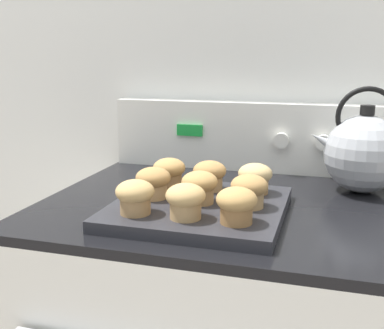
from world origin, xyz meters
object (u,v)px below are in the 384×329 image
object	(u,v)px
muffin_r2_c1	(210,174)
muffin_r2_c2	(255,177)
muffin_r0_c2	(237,204)
tea_kettle	(363,152)
muffin_r0_c0	(135,196)
muffin_r2_c0	(169,171)
muffin_pan	(199,208)
muffin_r1_c1	(200,186)
muffin_r1_c2	(249,190)
muffin_r0_c1	(186,200)
muffin_r1_c0	(153,182)

from	to	relation	value
muffin_r2_c1	muffin_r2_c2	bearing A→B (deg)	2.08
muffin_r0_c2	tea_kettle	size ratio (longest dim) A/B	0.30
muffin_r0_c0	tea_kettle	distance (m)	0.51
muffin_r2_c0	tea_kettle	size ratio (longest dim) A/B	0.30
muffin_r2_c0	tea_kettle	bearing A→B (deg)	21.68
muffin_pan	muffin_r1_c1	world-z (taller)	muffin_r1_c1
muffin_r1_c2	muffin_r2_c1	size ratio (longest dim) A/B	1.00
muffin_r1_c2	muffin_r2_c0	distance (m)	0.20
muffin_r0_c1	muffin_r2_c0	size ratio (longest dim) A/B	1.00
muffin_r0_c2	muffin_r2_c0	size ratio (longest dim) A/B	1.00
muffin_r1_c2	tea_kettle	xyz separation A→B (m)	(0.20, 0.24, 0.03)
muffin_r0_c1	muffin_r1_c0	world-z (taller)	same
muffin_r2_c2	muffin_r2_c0	bearing A→B (deg)	-179.25
muffin_r0_c1	muffin_r1_c1	xyz separation A→B (m)	(-0.00, 0.09, 0.00)
muffin_r0_c1	muffin_r0_c2	world-z (taller)	same
muffin_r2_c2	muffin_r1_c0	bearing A→B (deg)	-153.91
muffin_r2_c1	muffin_r1_c0	bearing A→B (deg)	-136.21
muffin_r0_c1	muffin_r2_c1	xyz separation A→B (m)	(-0.00, 0.18, 0.00)
muffin_r0_c0	muffin_r2_c0	xyz separation A→B (m)	(-0.00, 0.18, 0.00)
muffin_r0_c0	muffin_r0_c1	world-z (taller)	same
muffin_pan	muffin_r2_c1	distance (m)	0.10
muffin_r0_c2	muffin_r2_c0	world-z (taller)	same
muffin_r1_c0	muffin_r0_c0	bearing A→B (deg)	-87.84
tea_kettle	muffin_r2_c2	bearing A→B (deg)	-143.84
muffin_r0_c0	muffin_r0_c2	bearing A→B (deg)	1.25
muffin_r2_c2	tea_kettle	xyz separation A→B (m)	(0.20, 0.15, 0.03)
muffin_r2_c2	tea_kettle	bearing A→B (deg)	36.16
muffin_r0_c0	muffin_r2_c0	bearing A→B (deg)	90.43
muffin_pan	muffin_r2_c2	world-z (taller)	muffin_r2_c2
muffin_r0_c1	muffin_r1_c0	distance (m)	0.13
muffin_r0_c2	muffin_r2_c1	bearing A→B (deg)	117.23
muffin_r1_c1	muffin_r2_c2	bearing A→B (deg)	46.48
muffin_pan	muffin_r0_c2	distance (m)	0.13
muffin_pan	muffin_r1_c0	distance (m)	0.10
muffin_pan	muffin_r2_c0	distance (m)	0.13
muffin_pan	muffin_r1_c2	bearing A→B (deg)	-0.39
muffin_r2_c2	muffin_r0_c2	bearing A→B (deg)	-90.26
muffin_pan	muffin_r0_c2	bearing A→B (deg)	-45.22
muffin_r0_c0	muffin_r2_c1	bearing A→B (deg)	64.76
muffin_r0_c1	muffin_r2_c2	size ratio (longest dim) A/B	1.00
muffin_r2_c2	muffin_r0_c0	bearing A→B (deg)	-133.89
muffin_r1_c2	tea_kettle	size ratio (longest dim) A/B	0.30
muffin_r0_c1	muffin_r0_c2	distance (m)	0.09
muffin_r1_c2	muffin_r2_c2	distance (m)	0.09
muffin_r1_c1	tea_kettle	xyz separation A→B (m)	(0.29, 0.24, 0.03)
muffin_r0_c1	tea_kettle	size ratio (longest dim) A/B	0.30
muffin_r0_c0	muffin_r1_c1	size ratio (longest dim) A/B	1.00
muffin_r1_c1	muffin_r2_c2	size ratio (longest dim) A/B	1.00
muffin_pan	muffin_r0_c1	size ratio (longest dim) A/B	4.63
muffin_pan	muffin_r1_c0	size ratio (longest dim) A/B	4.63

